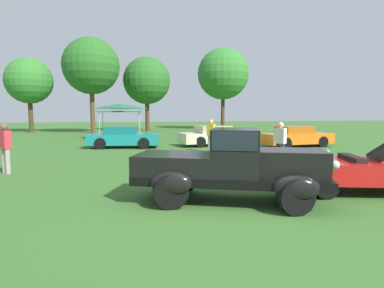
% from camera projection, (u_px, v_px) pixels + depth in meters
% --- Properties ---
extents(ground_plane, '(120.00, 120.00, 0.00)m').
position_uv_depth(ground_plane, '(237.00, 208.00, 6.87)').
color(ground_plane, '#386628').
extents(feature_pickup_truck, '(4.56, 2.89, 1.70)m').
position_uv_depth(feature_pickup_truck, '(232.00, 165.00, 7.24)').
color(feature_pickup_truck, black).
rests_on(feature_pickup_truck, ground_plane).
extents(neighbor_convertible, '(4.60, 2.75, 1.40)m').
position_uv_depth(neighbor_convertible, '(372.00, 170.00, 8.19)').
color(neighbor_convertible, red).
rests_on(neighbor_convertible, ground_plane).
extents(show_car_teal, '(4.20, 2.20, 1.22)m').
position_uv_depth(show_car_teal, '(123.00, 137.00, 18.38)').
color(show_car_teal, teal).
rests_on(show_car_teal, ground_plane).
extents(show_car_cream, '(4.72, 2.42, 1.22)m').
position_uv_depth(show_car_cream, '(215.00, 136.00, 19.58)').
color(show_car_cream, beige).
rests_on(show_car_cream, ground_plane).
extents(show_car_orange, '(4.39, 2.21, 1.22)m').
position_uv_depth(show_car_orange, '(296.00, 137.00, 18.91)').
color(show_car_orange, orange).
rests_on(show_car_orange, ground_plane).
extents(spectator_near_truck, '(0.42, 0.47, 1.69)m').
position_uv_depth(spectator_near_truck, '(280.00, 142.00, 12.23)').
color(spectator_near_truck, '#283351').
rests_on(spectator_near_truck, ground_plane).
extents(spectator_between_cars, '(0.45, 0.45, 1.69)m').
position_uv_depth(spectator_between_cars, '(211.00, 135.00, 16.29)').
color(spectator_between_cars, '#9E998E').
rests_on(spectator_between_cars, ground_plane).
extents(spectator_by_row, '(0.46, 0.45, 1.69)m').
position_uv_depth(spectator_by_row, '(5.00, 147.00, 10.58)').
color(spectator_by_row, '#9E998E').
rests_on(spectator_by_row, ground_plane).
extents(canopy_tent_left_field, '(3.17, 3.17, 2.71)m').
position_uv_depth(canopy_tent_left_field, '(120.00, 107.00, 24.09)').
color(canopy_tent_left_field, '#B7B7BC').
rests_on(canopy_tent_left_field, ground_plane).
extents(treeline_far_left, '(4.59, 4.59, 7.48)m').
position_uv_depth(treeline_far_left, '(29.00, 81.00, 31.71)').
color(treeline_far_left, '#47331E').
rests_on(treeline_far_left, ground_plane).
extents(treeline_mid_left, '(5.41, 5.41, 9.18)m').
position_uv_depth(treeline_mid_left, '(91.00, 66.00, 30.41)').
color(treeline_mid_left, brown).
rests_on(treeline_mid_left, ground_plane).
extents(treeline_center, '(5.01, 5.01, 7.90)m').
position_uv_depth(treeline_center, '(147.00, 81.00, 33.73)').
color(treeline_center, '#47331E').
rests_on(treeline_center, ground_plane).
extents(treeline_mid_right, '(6.03, 6.03, 9.55)m').
position_uv_depth(treeline_mid_right, '(223.00, 74.00, 37.22)').
color(treeline_mid_right, '#47331E').
rests_on(treeline_mid_right, ground_plane).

